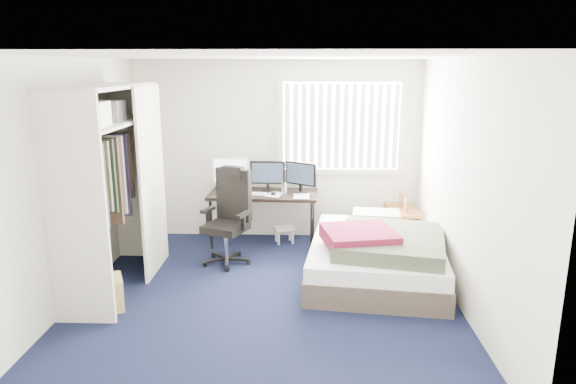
# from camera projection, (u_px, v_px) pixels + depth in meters

# --- Properties ---
(ground) EXTENTS (4.20, 4.20, 0.00)m
(ground) POSITION_uv_depth(u_px,v_px,m) (266.00, 297.00, 5.49)
(ground) COLOR black
(ground) RESTS_ON ground
(room_shell) EXTENTS (4.20, 4.20, 4.20)m
(room_shell) POSITION_uv_depth(u_px,v_px,m) (264.00, 158.00, 5.13)
(room_shell) COLOR silver
(room_shell) RESTS_ON ground
(window_assembly) EXTENTS (1.72, 0.09, 1.32)m
(window_assembly) POSITION_uv_depth(u_px,v_px,m) (341.00, 126.00, 7.06)
(window_assembly) COLOR white
(window_assembly) RESTS_ON ground
(closet) EXTENTS (0.64, 1.84, 2.22)m
(closet) POSITION_uv_depth(u_px,v_px,m) (111.00, 168.00, 5.48)
(closet) COLOR beige
(closet) RESTS_ON ground
(desk) EXTENTS (1.50, 0.75, 1.18)m
(desk) POSITION_uv_depth(u_px,v_px,m) (264.00, 190.00, 7.01)
(desk) COLOR black
(desk) RESTS_ON ground
(office_chair) EXTENTS (0.74, 0.74, 1.20)m
(office_chair) POSITION_uv_depth(u_px,v_px,m) (229.00, 226.00, 6.41)
(office_chair) COLOR black
(office_chair) RESTS_ON ground
(footstool) EXTENTS (0.33, 0.29, 0.22)m
(footstool) POSITION_uv_depth(u_px,v_px,m) (284.00, 231.00, 7.16)
(footstool) COLOR white
(footstool) RESTS_ON ground
(nightstand) EXTENTS (0.42, 0.77, 0.69)m
(nightstand) POSITION_uv_depth(u_px,v_px,m) (402.00, 213.00, 7.04)
(nightstand) COLOR brown
(nightstand) RESTS_ON ground
(bed) EXTENTS (1.74, 2.18, 0.66)m
(bed) POSITION_uv_depth(u_px,v_px,m) (377.00, 254.00, 5.97)
(bed) COLOR #433730
(bed) RESTS_ON ground
(pine_box) EXTENTS (0.54, 0.48, 0.33)m
(pine_box) POSITION_uv_depth(u_px,v_px,m) (100.00, 295.00, 5.17)
(pine_box) COLOR #A68A53
(pine_box) RESTS_ON ground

